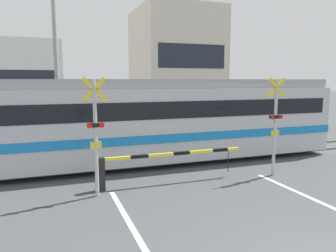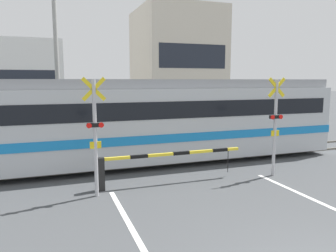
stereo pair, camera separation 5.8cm
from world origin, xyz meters
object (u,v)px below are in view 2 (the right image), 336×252
at_px(pedestrian, 134,124).
at_px(crossing_signal_left, 95,132).
at_px(commuter_train, 99,120).
at_px(crossing_barrier_far, 170,131).
at_px(crossing_barrier_near, 147,162).
at_px(crossing_signal_right, 275,122).

bearing_deg(pedestrian, crossing_signal_left, -110.89).
bearing_deg(commuter_train, crossing_barrier_far, 34.35).
bearing_deg(pedestrian, crossing_barrier_near, -101.09).
height_order(crossing_barrier_near, crossing_barrier_far, same).
xyz_separation_m(crossing_barrier_near, crossing_signal_right, (4.52, -0.46, 1.13)).
bearing_deg(crossing_signal_left, crossing_barrier_near, 15.66).
xyz_separation_m(crossing_signal_left, crossing_signal_right, (6.18, 0.00, 0.00)).
bearing_deg(commuter_train, crossing_signal_left, -99.72).
height_order(crossing_barrier_near, crossing_signal_right, crossing_signal_right).
bearing_deg(crossing_signal_left, crossing_barrier_far, 53.33).
relative_size(crossing_barrier_near, crossing_barrier_far, 1.00).
bearing_deg(crossing_signal_right, crossing_barrier_far, 105.27).
xyz_separation_m(crossing_barrier_near, pedestrian, (1.56, 7.97, 0.17)).
xyz_separation_m(commuter_train, pedestrian, (2.64, 5.06, -0.87)).
height_order(crossing_barrier_near, crossing_signal_left, crossing_signal_left).
bearing_deg(commuter_train, crossing_barrier_near, -69.66).
relative_size(crossing_barrier_far, pedestrian, 2.98).
bearing_deg(crossing_barrier_far, pedestrian, 118.88).
relative_size(crossing_signal_right, pedestrian, 2.10).
xyz_separation_m(crossing_signal_left, pedestrian, (3.22, 8.44, -0.96)).
relative_size(crossing_barrier_near, pedestrian, 2.98).
height_order(crossing_signal_right, pedestrian, crossing_signal_right).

